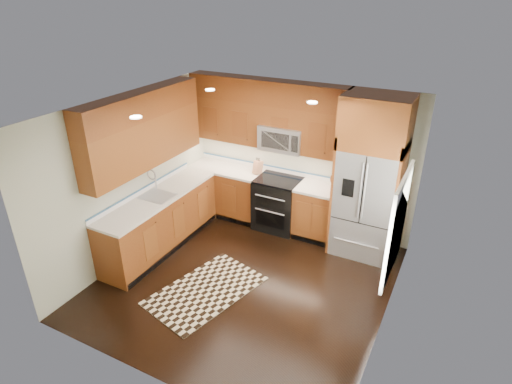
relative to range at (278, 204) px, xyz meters
The scene contains 16 objects.
ground 1.75m from the range, 81.47° to the right, with size 4.00×4.00×0.00m, color black.
wall_back 0.93m from the range, 53.04° to the left, with size 4.00×0.02×2.60m, color beige.
wall_left 2.56m from the range, 136.38° to the right, with size 0.02×4.00×2.60m, color beige.
wall_right 2.92m from the range, 36.55° to the right, with size 0.02×4.00×2.60m, color beige.
window 2.83m from the range, 33.39° to the right, with size 0.04×1.10×1.30m.
base_cabinets 1.25m from the range, 141.90° to the right, with size 2.85×3.00×0.90m.
countertop 1.16m from the range, 142.09° to the right, with size 2.86×3.01×0.04m.
upper_cabinets 1.89m from the range, 147.22° to the right, with size 2.85×3.00×1.15m.
range is the anchor object (origin of this frame).
microwave 1.20m from the range, 90.19° to the left, with size 0.76×0.40×0.42m.
refrigerator 1.76m from the range, ahead, with size 0.98×0.75×2.60m.
sink_faucet 2.13m from the range, 135.87° to the right, with size 0.54×0.44×0.37m.
rug 2.18m from the range, 94.12° to the right, with size 0.98×1.64×0.01m, color black.
knife_block 0.74m from the range, 169.82° to the left, with size 0.15×0.17×0.30m.
utensil_crock 1.16m from the range, ahead, with size 0.16×0.16×0.36m.
cutting_board 1.13m from the range, 11.46° to the left, with size 0.27×0.27×0.02m, color brown.
Camera 1 is at (2.50, -4.49, 4.02)m, focal length 30.00 mm.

